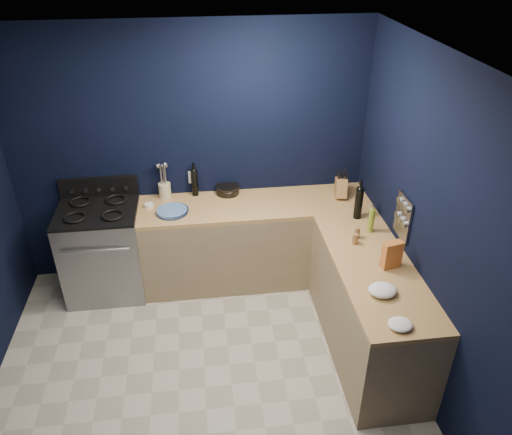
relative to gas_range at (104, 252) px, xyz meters
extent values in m
cube|color=#B0AA99|center=(0.93, -1.42, -0.47)|extent=(3.50, 3.50, 0.02)
cube|color=silver|center=(0.93, -1.42, 2.15)|extent=(3.50, 3.50, 0.02)
cube|color=black|center=(0.93, 0.34, 0.84)|extent=(3.50, 0.02, 2.60)
cube|color=black|center=(2.69, -1.42, 0.84)|extent=(0.02, 3.50, 2.60)
cube|color=#917B59|center=(1.53, 0.02, -0.03)|extent=(2.30, 0.63, 0.86)
cube|color=olive|center=(1.53, 0.02, 0.42)|extent=(2.30, 0.63, 0.04)
cube|color=#917B59|center=(2.37, -1.13, -0.03)|extent=(0.63, 1.67, 0.86)
cube|color=olive|center=(2.37, -1.13, 0.42)|extent=(0.63, 1.67, 0.04)
cube|color=gray|center=(0.00, 0.00, 0.00)|extent=(0.76, 0.66, 0.92)
cube|color=black|center=(0.00, -0.32, -0.01)|extent=(0.59, 0.02, 0.42)
cube|color=black|center=(0.00, 0.00, 0.48)|extent=(0.76, 0.66, 0.03)
cube|color=black|center=(0.00, 0.30, 0.58)|extent=(0.76, 0.06, 0.20)
cube|color=gray|center=(2.67, -0.87, 0.72)|extent=(0.02, 0.28, 0.38)
cube|color=white|center=(0.93, 0.32, 0.62)|extent=(0.09, 0.02, 0.13)
cylinder|color=#3C5FA2|center=(0.71, -0.07, 0.46)|extent=(0.35, 0.35, 0.04)
cylinder|color=white|center=(0.49, 0.08, 0.46)|extent=(0.10, 0.10, 0.03)
cylinder|color=beige|center=(0.64, 0.26, 0.52)|extent=(0.15, 0.15, 0.15)
cylinder|color=black|center=(0.94, 0.27, 0.58)|extent=(0.09, 0.09, 0.28)
cylinder|color=black|center=(1.27, 0.26, 0.48)|extent=(0.24, 0.24, 0.09)
cube|color=olive|center=(2.40, 0.05, 0.54)|extent=(0.15, 0.25, 0.24)
cylinder|color=black|center=(2.45, -0.38, 0.59)|extent=(0.09, 0.09, 0.30)
cylinder|color=olive|center=(2.49, -0.62, 0.56)|extent=(0.05, 0.05, 0.23)
cylinder|color=olive|center=(2.34, -0.71, 0.49)|extent=(0.06, 0.06, 0.10)
cylinder|color=olive|center=(2.29, -0.80, 0.49)|extent=(0.06, 0.06, 0.10)
cube|color=red|center=(2.48, -1.16, 0.56)|extent=(0.17, 0.11, 0.23)
ellipsoid|color=white|center=(2.30, -1.48, 0.48)|extent=(0.22, 0.19, 0.08)
ellipsoid|color=white|center=(2.30, -1.84, 0.47)|extent=(0.22, 0.21, 0.05)
camera|label=1|loc=(0.99, -4.24, 2.86)|focal=34.89mm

